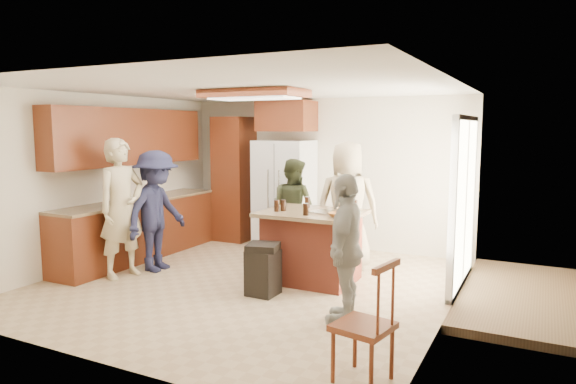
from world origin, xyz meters
The scene contains 12 objects.
person_front_left centered at (-1.68, -0.46, 0.94)m, with size 0.68×0.50×1.88m, color tan.
person_behind_left centered at (-0.11, 1.56, 0.77)m, with size 0.75×0.46×1.54m, color #2F361F.
person_behind_right centered at (0.89, 1.27, 0.92)m, with size 0.89×0.58×1.83m, color tan.
person_side_right centered at (1.57, -0.63, 0.78)m, with size 0.91×0.47×1.55m, color #9B9B92.
person_counter centered at (-1.48, 0.00, 0.85)m, with size 1.10×0.51×1.70m, color #1B1D37.
left_cabinetry centered at (-2.24, 0.40, 0.96)m, with size 0.64×3.00×2.30m.
back_wall_units centered at (-1.33, 2.20, 1.38)m, with size 1.80×0.60×2.45m.
refrigerator centered at (-0.55, 2.12, 0.90)m, with size 0.90×0.76×1.80m.
kitchen_island centered at (0.68, 0.51, 0.47)m, with size 1.28×1.03×0.93m.
island_items centered at (0.85, 0.41, 0.97)m, with size 1.00×0.65×0.15m.
trash_bin centered at (0.39, -0.28, 0.32)m, with size 0.44×0.44×0.63m.
spindle_chair centered at (2.17, -1.79, 0.45)m, with size 0.49×0.49×0.99m.
Camera 1 is at (3.36, -5.52, 2.01)m, focal length 32.00 mm.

